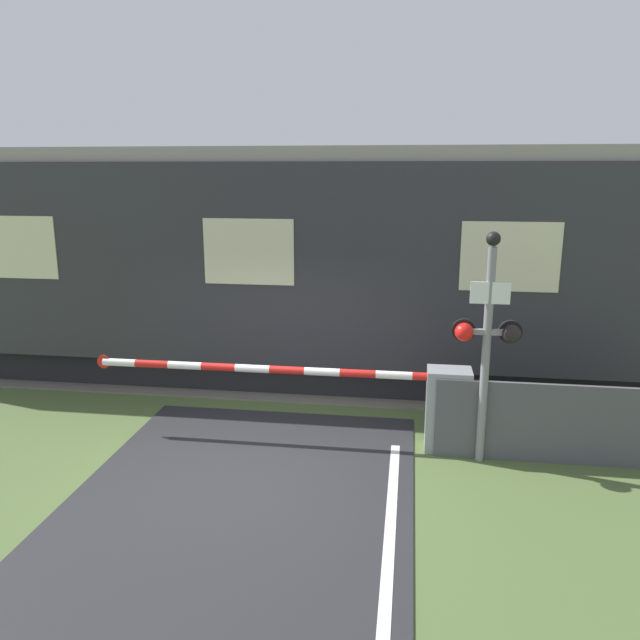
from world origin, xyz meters
The scene contains 6 objects.
ground_plane centered at (0.00, 0.00, 0.00)m, with size 80.00×80.00×0.00m, color #4C6033.
track_bed centered at (0.00, 4.05, 0.02)m, with size 36.00×3.20×0.13m.
train centered at (-0.69, 4.05, 2.13)m, with size 14.89×2.96×4.17m.
crossing_barrier centered at (2.07, 1.05, 0.66)m, with size 5.42×0.44×1.16m.
signal_post centered at (2.91, 0.76, 1.75)m, with size 0.89×0.26×3.07m.
roadside_fence centered at (4.02, 0.83, 0.55)m, with size 3.42×0.06×1.10m.
Camera 1 is at (1.90, -7.18, 3.82)m, focal length 35.00 mm.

